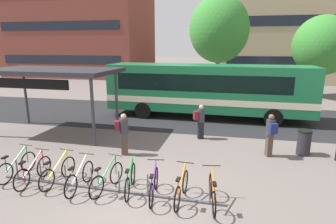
# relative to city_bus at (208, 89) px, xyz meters

# --- Properties ---
(ground) EXTENTS (200.00, 200.00, 0.00)m
(ground) POSITION_rel_city_bus_xyz_m (-1.18, -9.82, -1.78)
(ground) COLOR #6B605B
(bus_lane_asphalt) EXTENTS (80.00, 7.20, 0.01)m
(bus_lane_asphalt) POSITION_rel_city_bus_xyz_m (-1.18, 0.00, -1.77)
(bus_lane_asphalt) COLOR #232326
(bus_lane_asphalt) RESTS_ON ground
(city_bus) EXTENTS (12.10, 2.98, 3.20)m
(city_bus) POSITION_rel_city_bus_xyz_m (0.00, 0.00, 0.00)
(city_bus) COLOR #196B3D
(city_bus) RESTS_ON ground
(bike_rack) EXTENTS (7.25, 0.34, 0.70)m
(bike_rack) POSITION_rel_city_bus_xyz_m (-2.46, -9.60, -1.68)
(bike_rack) COLOR #47474C
(bike_rack) RESTS_ON ground
(parked_bicycle_green_0) EXTENTS (0.52, 1.72, 0.99)m
(parked_bicycle_green_0) POSITION_rel_city_bus_xyz_m (-5.72, -9.37, -1.39)
(parked_bicycle_green_0) COLOR black
(parked_bicycle_green_0) RESTS_ON ground
(parked_bicycle_red_1) EXTENTS (0.52, 1.72, 0.99)m
(parked_bicycle_red_1) POSITION_rel_city_bus_xyz_m (-4.91, -9.62, -1.39)
(parked_bicycle_red_1) COLOR black
(parked_bicycle_red_1) RESTS_ON ground
(parked_bicycle_yellow_2) EXTENTS (0.52, 1.72, 0.99)m
(parked_bicycle_yellow_2) POSITION_rel_city_bus_xyz_m (-4.12, -9.49, -1.39)
(parked_bicycle_yellow_2) COLOR black
(parked_bicycle_yellow_2) RESTS_ON ground
(parked_bicycle_white_3) EXTENTS (0.52, 1.72, 0.99)m
(parked_bicycle_white_3) POSITION_rel_city_bus_xyz_m (-3.25, -9.69, -1.39)
(parked_bicycle_white_3) COLOR black
(parked_bicycle_white_3) RESTS_ON ground
(parked_bicycle_green_4) EXTENTS (0.55, 1.70, 0.99)m
(parked_bicycle_green_4) POSITION_rel_city_bus_xyz_m (-2.40, -9.59, -1.39)
(parked_bicycle_green_4) COLOR black
(parked_bicycle_green_4) RESTS_ON ground
(parked_bicycle_green_5) EXTENTS (0.52, 1.71, 0.99)m
(parked_bicycle_green_5) POSITION_rel_city_bus_xyz_m (-1.68, -9.53, -1.39)
(parked_bicycle_green_5) COLOR black
(parked_bicycle_green_5) RESTS_ON ground
(parked_bicycle_purple_6) EXTENTS (0.52, 1.72, 0.99)m
(parked_bicycle_purple_6) POSITION_rel_city_bus_xyz_m (-0.90, -9.70, -1.39)
(parked_bicycle_purple_6) COLOR black
(parked_bicycle_purple_6) RESTS_ON ground
(parked_bicycle_orange_7) EXTENTS (0.52, 1.72, 0.99)m
(parked_bicycle_orange_7) POSITION_rel_city_bus_xyz_m (-0.09, -9.73, -1.39)
(parked_bicycle_orange_7) COLOR black
(parked_bicycle_orange_7) RESTS_ON ground
(parked_bicycle_orange_8) EXTENTS (0.52, 1.71, 0.99)m
(parked_bicycle_orange_8) POSITION_rel_city_bus_xyz_m (0.78, -9.79, -1.39)
(parked_bicycle_orange_8) COLOR black
(parked_bicycle_orange_8) RESTS_ON ground
(transit_shelter) EXTENTS (6.38, 3.50, 3.24)m
(transit_shelter) POSITION_rel_city_bus_xyz_m (-7.25, -4.73, 1.26)
(transit_shelter) COLOR #38383D
(transit_shelter) RESTS_ON ground
(commuter_maroon_pack_0) EXTENTS (0.60, 0.49, 1.64)m
(commuter_maroon_pack_0) POSITION_rel_city_bus_xyz_m (-0.10, -4.10, -0.83)
(commuter_maroon_pack_0) COLOR black
(commuter_maroon_pack_0) RESTS_ON ground
(commuter_maroon_pack_1) EXTENTS (0.59, 0.46, 1.71)m
(commuter_maroon_pack_1) POSITION_rel_city_bus_xyz_m (-2.93, -6.72, -0.79)
(commuter_maroon_pack_1) COLOR #47382D
(commuter_maroon_pack_1) RESTS_ON ground
(commuter_navy_pack_2) EXTENTS (0.44, 0.58, 1.73)m
(commuter_navy_pack_2) POSITION_rel_city_bus_xyz_m (2.82, -5.74, -0.78)
(commuter_navy_pack_2) COLOR #47382D
(commuter_navy_pack_2) RESTS_ON ground
(trash_bin) EXTENTS (0.55, 0.55, 1.03)m
(trash_bin) POSITION_rel_city_bus_xyz_m (4.21, -5.25, -1.26)
(trash_bin) COLOR #232328
(trash_bin) RESTS_ON ground
(street_tree_0) EXTENTS (4.72, 4.72, 6.74)m
(street_tree_0) POSITION_rel_city_bus_xyz_m (8.62, 8.69, 2.54)
(street_tree_0) COLOR brown
(street_tree_0) RESTS_ON ground
(street_tree_1) EXTENTS (5.11, 5.11, 8.51)m
(street_tree_1) POSITION_rel_city_bus_xyz_m (0.23, 8.57, 3.88)
(street_tree_1) COLOR brown
(street_tree_1) RESTS_ON ground
(building_left_wing) EXTENTS (18.73, 12.73, 20.98)m
(building_left_wing) POSITION_rel_city_bus_xyz_m (-20.02, 22.52, 8.71)
(building_left_wing) COLOR brown
(building_left_wing) RESTS_ON ground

